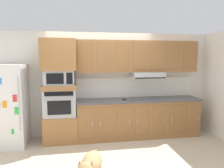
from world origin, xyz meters
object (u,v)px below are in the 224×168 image
Objects in this scene: microwave at (60,78)px; built_in_oven at (60,102)px; refrigerator at (8,106)px; dog at (91,166)px; screwdriver at (125,99)px.

built_in_oven is at bearing 179.23° from microwave.
refrigerator reaches higher than microwave.
refrigerator is at bearing -125.25° from dog.
built_in_oven is 4.40× the size of screwdriver.
dog is at bearing -114.55° from screwdriver.
built_in_oven is 1.48m from screwdriver.
dog is (1.63, -2.03, -0.44)m from refrigerator.
refrigerator is 1.10m from built_in_oven.
screwdriver reaches higher than dog.
microwave reaches higher than dog.
refrigerator reaches higher than screwdriver.
refrigerator is at bearing -176.46° from built_in_oven.
dog is at bearing -75.59° from built_in_oven.
built_in_oven is 0.56m from microwave.
refrigerator is 1.24m from microwave.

